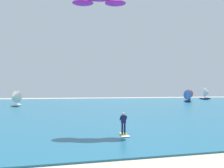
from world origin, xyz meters
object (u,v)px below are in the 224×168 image
Objects in this scene: kitesurfer at (124,127)px; sailboat_mid_left at (186,96)px; kite at (99,1)px; sailboat_leading at (15,98)px; sailboat_far_left at (207,93)px; sailboat_near_shore at (189,95)px.

kitesurfer is 55.36m from sailboat_mid_left.
kite reaches higher than sailboat_mid_left.
kite reaches higher than sailboat_leading.
sailboat_mid_left is (44.25, 8.21, 0.06)m from sailboat_leading.
kitesurfer is 77.95m from sailboat_far_left.
kitesurfer is 0.38× the size of kite.
kite is at bearing -130.21° from sailboat_mid_left.
sailboat_near_shore is (42.15, 52.17, -9.80)m from kite.
kitesurfer is 38.16m from sailboat_leading.
sailboat_leading is at bearing -158.67° from sailboat_near_shore.
sailboat_near_shore is (-8.89, -2.63, -0.41)m from sailboat_far_left.
sailboat_near_shore is at bearing -163.52° from sailboat_far_left.
sailboat_leading is (-10.62, 31.56, -9.96)m from kite.
kitesurfer is 70.39m from sailboat_near_shore.
sailboat_near_shore reaches higher than kitesurfer.
sailboat_mid_left reaches higher than kitesurfer.
sailboat_far_left is (51.04, 54.80, -9.39)m from kite.
kite is (-0.85, 4.82, 11.03)m from kitesurfer.
kite is at bearing -71.40° from sailboat_leading.
kitesurfer is at bearing -130.09° from sailboat_far_left.
sailboat_mid_left is (-8.52, -12.40, -0.09)m from sailboat_near_shore.
kite is 1.31× the size of sailboat_near_shore.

